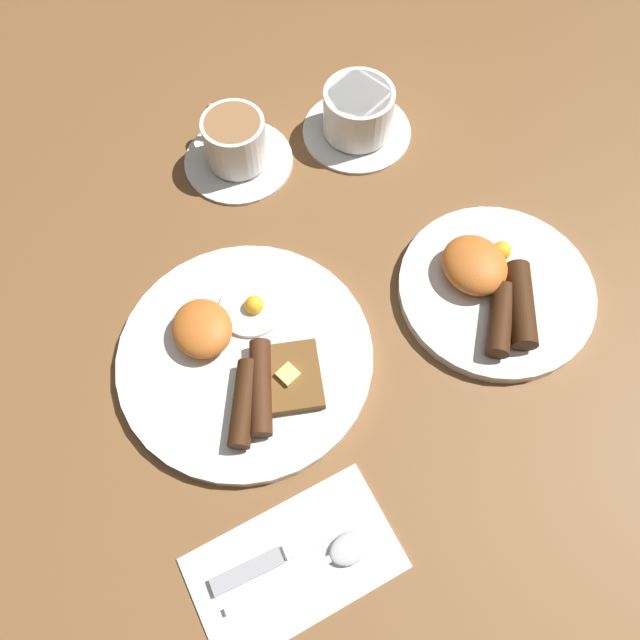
% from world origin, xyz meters
% --- Properties ---
extents(ground_plane, '(3.00, 3.00, 0.00)m').
position_xyz_m(ground_plane, '(0.00, 0.00, 0.00)').
color(ground_plane, brown).
extents(breakfast_plate_near, '(0.29, 0.29, 0.05)m').
position_xyz_m(breakfast_plate_near, '(0.00, -0.00, 0.01)').
color(breakfast_plate_near, white).
rests_on(breakfast_plate_near, ground_plane).
extents(breakfast_plate_far, '(0.23, 0.23, 0.05)m').
position_xyz_m(breakfast_plate_far, '(0.05, 0.30, 0.02)').
color(breakfast_plate_far, white).
rests_on(breakfast_plate_far, ground_plane).
extents(teacup_near, '(0.15, 0.15, 0.07)m').
position_xyz_m(teacup_near, '(-0.27, 0.10, 0.03)').
color(teacup_near, white).
rests_on(teacup_near, ground_plane).
extents(teacup_far, '(0.15, 0.15, 0.07)m').
position_xyz_m(teacup_far, '(-0.25, 0.27, 0.03)').
color(teacup_far, white).
rests_on(teacup_far, ground_plane).
extents(napkin, '(0.12, 0.21, 0.01)m').
position_xyz_m(napkin, '(0.22, -0.04, 0.00)').
color(napkin, white).
rests_on(napkin, ground_plane).
extents(knife, '(0.02, 0.16, 0.01)m').
position_xyz_m(knife, '(0.21, -0.05, 0.01)').
color(knife, silver).
rests_on(knife, napkin).
extents(spoon, '(0.03, 0.15, 0.01)m').
position_xyz_m(spoon, '(0.23, -0.00, 0.01)').
color(spoon, silver).
rests_on(spoon, napkin).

